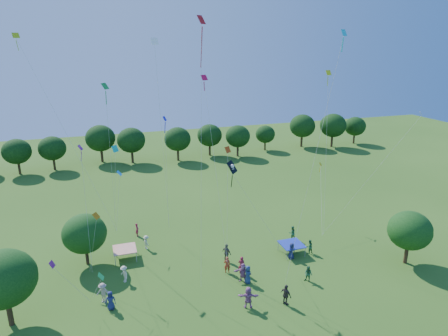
% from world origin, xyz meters
% --- Properties ---
extents(near_tree_west, '(4.74, 4.74, 6.11)m').
position_xyz_m(near_tree_west, '(-16.72, 14.61, 3.97)').
color(near_tree_west, '#422B19').
rests_on(near_tree_west, ground).
extents(near_tree_north, '(4.13, 4.13, 5.09)m').
position_xyz_m(near_tree_north, '(-11.25, 21.94, 3.23)').
color(near_tree_north, '#422B19').
rests_on(near_tree_north, ground).
extents(near_tree_east, '(4.06, 4.06, 5.28)m').
position_xyz_m(near_tree_east, '(18.03, 12.67, 3.45)').
color(near_tree_east, '#422B19').
rests_on(near_tree_east, ground).
extents(treeline, '(88.01, 8.77, 6.77)m').
position_xyz_m(treeline, '(-1.73, 55.43, 4.09)').
color(treeline, '#422B19').
rests_on(treeline, ground).
extents(tent_red_stripe, '(2.20, 2.20, 1.10)m').
position_xyz_m(tent_red_stripe, '(-7.72, 21.84, 1.04)').
color(tent_red_stripe, '#DE461A').
rests_on(tent_red_stripe, ground).
extents(tent_blue, '(2.20, 2.20, 1.10)m').
position_xyz_m(tent_blue, '(8.34, 17.66, 1.04)').
color(tent_blue, '#192EA7').
rests_on(tent_blue, ground).
extents(crowd_person_0, '(0.75, 0.94, 1.68)m').
position_xyz_m(crowd_person_0, '(2.29, 14.22, 0.84)').
color(crowd_person_0, navy).
rests_on(crowd_person_0, ground).
extents(crowd_person_1, '(0.70, 0.56, 1.63)m').
position_xyz_m(crowd_person_1, '(1.06, 16.36, 0.82)').
color(crowd_person_1, '#9E301C').
rests_on(crowd_person_1, ground).
extents(crowd_person_2, '(0.78, 0.83, 1.51)m').
position_xyz_m(crowd_person_2, '(7.47, 12.74, 0.75)').
color(crowd_person_2, '#2A623C').
rests_on(crowd_person_2, ground).
extents(crowd_person_3, '(0.83, 1.13, 1.57)m').
position_xyz_m(crowd_person_3, '(-8.11, 17.75, 0.79)').
color(crowd_person_3, beige).
rests_on(crowd_person_3, ground).
extents(crowd_person_4, '(0.86, 1.16, 1.81)m').
position_xyz_m(crowd_person_4, '(4.11, 10.40, 0.90)').
color(crowd_person_4, '#39312E').
rests_on(crowd_person_4, ground).
extents(crowd_person_5, '(1.67, 1.43, 1.76)m').
position_xyz_m(crowd_person_5, '(1.96, 14.60, 0.88)').
color(crowd_person_5, '#99598B').
rests_on(crowd_person_5, ground).
extents(crowd_person_6, '(0.92, 0.67, 1.68)m').
position_xyz_m(crowd_person_6, '(7.88, 16.78, 0.84)').
color(crowd_person_6, '#1A204D').
rests_on(crowd_person_6, ground).
extents(crowd_person_7, '(0.39, 0.58, 1.52)m').
position_xyz_m(crowd_person_7, '(-6.04, 26.35, 0.76)').
color(crowd_person_7, '#9F1D39').
rests_on(crowd_person_7, ground).
extents(crowd_person_8, '(0.74, 0.42, 1.47)m').
position_xyz_m(crowd_person_8, '(10.10, 17.19, 0.73)').
color(crowd_person_8, '#2A6435').
rests_on(crowd_person_8, ground).
extents(crowd_person_9, '(0.70, 1.06, 1.50)m').
position_xyz_m(crowd_person_9, '(-5.46, 23.13, 0.75)').
color(crowd_person_9, beige).
rests_on(crowd_person_9, ground).
extents(crowd_person_10, '(0.97, 1.17, 1.83)m').
position_xyz_m(crowd_person_10, '(1.65, 18.26, 0.91)').
color(crowd_person_10, '#474139').
rests_on(crowd_person_10, ground).
extents(crowd_person_11, '(1.82, 1.14, 1.84)m').
position_xyz_m(crowd_person_11, '(1.07, 11.00, 0.92)').
color(crowd_person_11, '#9B5A93').
rests_on(crowd_person_11, ground).
extents(crowd_person_12, '(0.84, 0.51, 1.62)m').
position_xyz_m(crowd_person_12, '(-9.44, 14.16, 0.81)').
color(crowd_person_12, navy).
rests_on(crowd_person_12, ground).
extents(crowd_person_13, '(0.76, 0.67, 1.73)m').
position_xyz_m(crowd_person_13, '(2.29, 15.83, 0.86)').
color(crowd_person_13, maroon).
rests_on(crowd_person_13, ground).
extents(crowd_person_14, '(0.78, 0.44, 1.55)m').
position_xyz_m(crowd_person_14, '(9.80, 20.39, 0.78)').
color(crowd_person_14, '#2B663F').
rests_on(crowd_person_14, ground).
extents(crowd_person_15, '(1.25, 1.05, 1.77)m').
position_xyz_m(crowd_person_15, '(-9.99, 15.28, 0.88)').
color(crowd_person_15, '#AE998B').
rests_on(crowd_person_15, ground).
extents(pirate_kite, '(5.77, 1.57, 9.59)m').
position_xyz_m(pirate_kite, '(1.38, 15.70, 10.25)').
color(pirate_kite, black).
extents(red_high_kite, '(1.48, 3.01, 21.01)m').
position_xyz_m(red_high_kite, '(-1.40, 15.20, 18.28)').
color(red_high_kite, red).
extents(small_kite_0, '(1.10, 4.53, 16.39)m').
position_xyz_m(small_kite_0, '(0.32, 19.24, 13.96)').
color(small_kite_0, red).
extents(small_kite_1, '(1.38, 1.40, 5.83)m').
position_xyz_m(small_kite_1, '(-10.04, 17.31, 6.29)').
color(small_kite_1, '#CE6F0A').
extents(small_kite_2, '(7.81, 3.54, 19.98)m').
position_xyz_m(small_kite_2, '(-14.00, 28.21, 16.61)').
color(small_kite_2, '#ABC611').
extents(small_kite_3, '(0.71, 4.00, 15.78)m').
position_xyz_m(small_kite_3, '(-8.21, 22.49, 14.00)').
color(small_kite_3, '#1A9331').
extents(small_kite_4, '(1.11, 0.82, 6.49)m').
position_xyz_m(small_kite_4, '(-7.53, 25.93, 6.88)').
color(small_kite_4, '#1684DC').
extents(small_kite_5, '(0.46, 4.36, 10.44)m').
position_xyz_m(small_kite_5, '(-10.76, 21.46, 9.70)').
color(small_kite_5, '#9F1A86').
extents(small_kite_6, '(3.72, 7.51, 13.89)m').
position_xyz_m(small_kite_6, '(14.40, 12.73, 11.12)').
color(small_kite_6, silver).
extents(small_kite_7, '(2.15, 2.76, 19.91)m').
position_xyz_m(small_kite_7, '(5.91, 9.61, 15.47)').
color(small_kite_7, '#0EB7D3').
extents(small_kite_8, '(0.62, 0.81, 10.68)m').
position_xyz_m(small_kite_8, '(1.13, 16.50, 9.88)').
color(small_kite_8, '#BE3A0B').
extents(small_kite_9, '(3.23, 6.31, 5.88)m').
position_xyz_m(small_kite_9, '(14.44, 22.97, 5.86)').
color(small_kite_9, yellow).
extents(small_kite_10, '(2.06, 4.39, 16.38)m').
position_xyz_m(small_kite_10, '(13.67, 21.50, 14.08)').
color(small_kite_10, '#C3CB12').
extents(small_kite_11, '(1.11, 4.69, 4.58)m').
position_xyz_m(small_kite_11, '(-9.98, 10.55, 5.03)').
color(small_kite_11, '#1A933F').
extents(small_kite_12, '(0.88, 4.79, 12.89)m').
position_xyz_m(small_kite_12, '(-3.29, 21.38, 11.00)').
color(small_kite_12, '#1F16DF').
extents(small_kite_13, '(2.33, 1.52, 4.56)m').
position_xyz_m(small_kite_13, '(-12.81, 12.77, 5.09)').
color(small_kite_13, '#8B1773').
extents(small_kite_14, '(1.26, 2.05, 19.52)m').
position_xyz_m(small_kite_14, '(-3.44, 23.33, 16.57)').
color(small_kite_14, white).
extents(small_kite_15, '(0.96, 3.68, 10.17)m').
position_xyz_m(small_kite_15, '(-7.90, 22.51, 9.69)').
color(small_kite_15, '#0CBAA5').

